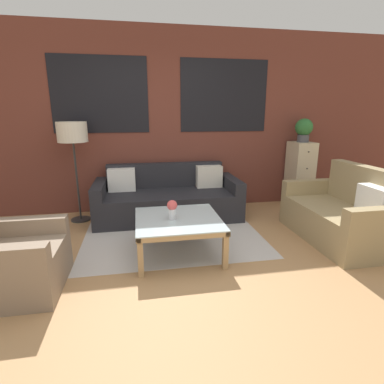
{
  "coord_description": "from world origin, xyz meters",
  "views": [
    {
      "loc": [
        -0.44,
        -2.4,
        1.56
      ],
      "look_at": [
        0.23,
        1.29,
        0.55
      ],
      "focal_mm": 28.0,
      "sensor_mm": 36.0,
      "label": 1
    }
  ],
  "objects_px": {
    "couch_dark": "(168,199)",
    "coffee_table": "(178,223)",
    "floor_lamp": "(73,136)",
    "drawer_cabinet": "(300,174)",
    "settee_vintage": "(342,216)",
    "armchair_corner": "(10,261)",
    "flower_vase": "(172,208)",
    "potted_plant": "(304,129)"
  },
  "relations": [
    {
      "from": "armchair_corner",
      "to": "flower_vase",
      "type": "distance_m",
      "value": 1.58
    },
    {
      "from": "couch_dark",
      "to": "drawer_cabinet",
      "type": "height_order",
      "value": "drawer_cabinet"
    },
    {
      "from": "couch_dark",
      "to": "floor_lamp",
      "type": "distance_m",
      "value": 1.61
    },
    {
      "from": "floor_lamp",
      "to": "drawer_cabinet",
      "type": "height_order",
      "value": "floor_lamp"
    },
    {
      "from": "settee_vintage",
      "to": "potted_plant",
      "type": "relative_size",
      "value": 3.8
    },
    {
      "from": "settee_vintage",
      "to": "potted_plant",
      "type": "height_order",
      "value": "potted_plant"
    },
    {
      "from": "drawer_cabinet",
      "to": "flower_vase",
      "type": "height_order",
      "value": "drawer_cabinet"
    },
    {
      "from": "armchair_corner",
      "to": "floor_lamp",
      "type": "bearing_deg",
      "value": 80.97
    },
    {
      "from": "couch_dark",
      "to": "flower_vase",
      "type": "relative_size",
      "value": 9.93
    },
    {
      "from": "armchair_corner",
      "to": "coffee_table",
      "type": "distance_m",
      "value": 1.63
    },
    {
      "from": "coffee_table",
      "to": "flower_vase",
      "type": "bearing_deg",
      "value": -160.13
    },
    {
      "from": "settee_vintage",
      "to": "armchair_corner",
      "type": "height_order",
      "value": "settee_vintage"
    },
    {
      "from": "potted_plant",
      "to": "armchair_corner",
      "type": "bearing_deg",
      "value": -153.54
    },
    {
      "from": "armchair_corner",
      "to": "potted_plant",
      "type": "bearing_deg",
      "value": 26.46
    },
    {
      "from": "flower_vase",
      "to": "settee_vintage",
      "type": "bearing_deg",
      "value": 1.66
    },
    {
      "from": "coffee_table",
      "to": "floor_lamp",
      "type": "distance_m",
      "value": 2.05
    },
    {
      "from": "couch_dark",
      "to": "drawer_cabinet",
      "type": "distance_m",
      "value": 2.29
    },
    {
      "from": "settee_vintage",
      "to": "floor_lamp",
      "type": "xyz_separation_m",
      "value": [
        -3.34,
        1.31,
        0.92
      ]
    },
    {
      "from": "armchair_corner",
      "to": "couch_dark",
      "type": "bearing_deg",
      "value": 47.23
    },
    {
      "from": "floor_lamp",
      "to": "drawer_cabinet",
      "type": "bearing_deg",
      "value": 2.12
    },
    {
      "from": "coffee_table",
      "to": "flower_vase",
      "type": "distance_m",
      "value": 0.2
    },
    {
      "from": "flower_vase",
      "to": "potted_plant",
      "type": "bearing_deg",
      "value": 32.61
    },
    {
      "from": "coffee_table",
      "to": "potted_plant",
      "type": "distance_m",
      "value": 2.87
    },
    {
      "from": "couch_dark",
      "to": "coffee_table",
      "type": "height_order",
      "value": "couch_dark"
    },
    {
      "from": "settee_vintage",
      "to": "drawer_cabinet",
      "type": "distance_m",
      "value": 1.47
    },
    {
      "from": "settee_vintage",
      "to": "flower_vase",
      "type": "distance_m",
      "value": 2.14
    },
    {
      "from": "settee_vintage",
      "to": "coffee_table",
      "type": "distance_m",
      "value": 2.06
    },
    {
      "from": "couch_dark",
      "to": "coffee_table",
      "type": "distance_m",
      "value": 1.27
    },
    {
      "from": "settee_vintage",
      "to": "armchair_corner",
      "type": "bearing_deg",
      "value": -172.53
    },
    {
      "from": "floor_lamp",
      "to": "flower_vase",
      "type": "xyz_separation_m",
      "value": [
        1.22,
        -1.37,
        -0.68
      ]
    },
    {
      "from": "drawer_cabinet",
      "to": "potted_plant",
      "type": "xyz_separation_m",
      "value": [
        -0.0,
        0.0,
        0.75
      ]
    },
    {
      "from": "settee_vintage",
      "to": "drawer_cabinet",
      "type": "height_order",
      "value": "drawer_cabinet"
    },
    {
      "from": "flower_vase",
      "to": "armchair_corner",
      "type": "bearing_deg",
      "value": -164.59
    },
    {
      "from": "settee_vintage",
      "to": "flower_vase",
      "type": "bearing_deg",
      "value": -178.34
    },
    {
      "from": "potted_plant",
      "to": "flower_vase",
      "type": "relative_size",
      "value": 1.77
    },
    {
      "from": "armchair_corner",
      "to": "flower_vase",
      "type": "relative_size",
      "value": 3.91
    },
    {
      "from": "coffee_table",
      "to": "couch_dark",
      "type": "bearing_deg",
      "value": 89.28
    },
    {
      "from": "couch_dark",
      "to": "flower_vase",
      "type": "height_order",
      "value": "couch_dark"
    },
    {
      "from": "coffee_table",
      "to": "floor_lamp",
      "type": "bearing_deg",
      "value": 133.64
    },
    {
      "from": "settee_vintage",
      "to": "coffee_table",
      "type": "relative_size",
      "value": 1.56
    },
    {
      "from": "settee_vintage",
      "to": "potted_plant",
      "type": "bearing_deg",
      "value": 81.26
    },
    {
      "from": "floor_lamp",
      "to": "drawer_cabinet",
      "type": "relative_size",
      "value": 1.33
    }
  ]
}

